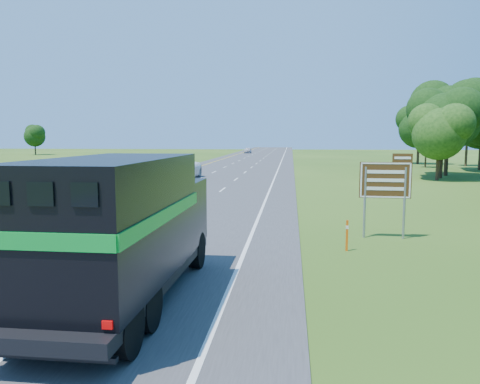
{
  "coord_description": "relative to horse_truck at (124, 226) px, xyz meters",
  "views": [
    {
      "loc": [
        7.12,
        -6.87,
        4.13
      ],
      "look_at": [
        4.72,
        15.03,
        1.53
      ],
      "focal_mm": 35.0,
      "sensor_mm": 36.0,
      "label": 1
    }
  ],
  "objects": [
    {
      "name": "road",
      "position": [
        -3.09,
        46.05,
        -1.95
      ],
      "size": [
        15.0,
        260.0,
        0.04
      ],
      "primitive_type": "cube",
      "color": "#38383A",
      "rests_on": "ground"
    },
    {
      "name": "white_suv",
      "position": [
        -6.78,
        33.93,
        -0.95
      ],
      "size": [
        3.42,
        7.17,
        1.98
      ],
      "primitive_type": "imported",
      "rotation": [
        0.0,
        0.0,
        0.02
      ],
      "color": "white",
      "rests_on": "road"
    },
    {
      "name": "lane_markings",
      "position": [
        -3.09,
        46.05,
        -1.93
      ],
      "size": [
        11.15,
        260.0,
        0.01
      ],
      "color": "yellow",
      "rests_on": "road"
    },
    {
      "name": "horse_truck",
      "position": [
        0.0,
        0.0,
        0.0
      ],
      "size": [
        2.7,
        8.21,
        3.62
      ],
      "rotation": [
        0.0,
        0.0,
        -0.01
      ],
      "color": "black",
      "rests_on": "road"
    },
    {
      "name": "exit_sign",
      "position": [
        7.87,
        8.53,
        0.28
      ],
      "size": [
        2.05,
        0.17,
        3.47
      ],
      "rotation": [
        0.0,
        0.0,
        -0.05
      ],
      "color": "gray",
      "rests_on": "ground"
    },
    {
      "name": "delineator",
      "position": [
        6.08,
        6.15,
        -1.36
      ],
      "size": [
        0.09,
        0.05,
        1.14
      ],
      "color": "#E9550C",
      "rests_on": "ground"
    },
    {
      "name": "far_car",
      "position": [
        -6.96,
        107.85,
        -1.21
      ],
      "size": [
        1.77,
        4.26,
        1.44
      ],
      "primitive_type": "imported",
      "rotation": [
        0.0,
        0.0,
        0.02
      ],
      "color": "#BAB9C1",
      "rests_on": "road"
    }
  ]
}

